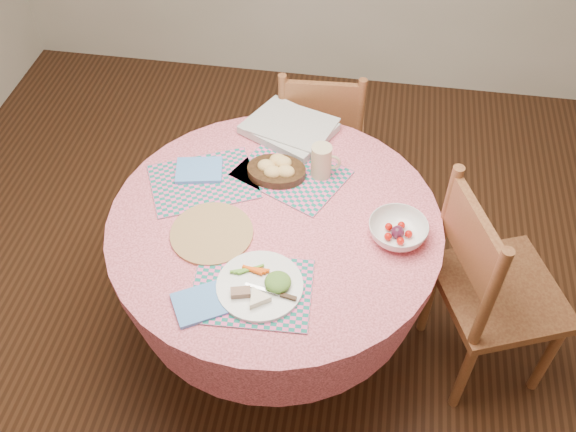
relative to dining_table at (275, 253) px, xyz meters
name	(u,v)px	position (x,y,z in m)	size (l,w,h in m)	color
ground	(277,331)	(0.00, 0.00, -0.56)	(4.00, 4.00, 0.00)	#331C0F
dining_table	(275,253)	(0.00, 0.00, 0.00)	(1.24, 1.24, 0.75)	pink
chair_right	(489,287)	(0.83, -0.01, -0.04)	(0.58, 0.59, 1.00)	brown
chair_back	(321,137)	(0.08, 0.82, -0.08)	(0.44, 0.43, 0.90)	brown
placemat_front	(252,291)	(-0.02, -0.33, 0.20)	(0.40, 0.30, 0.01)	#136F60
placemat_left	(203,182)	(-0.31, 0.15, 0.20)	(0.40, 0.30, 0.01)	#136F60
placemat_back	(291,174)	(0.02, 0.25, 0.20)	(0.40, 0.30, 0.01)	#136F60
wicker_trivet	(212,233)	(-0.21, -0.11, 0.20)	(0.30, 0.30, 0.01)	#A37846
napkin_near	(202,303)	(-0.17, -0.41, 0.20)	(0.18, 0.14, 0.01)	#558CDB
napkin_far	(199,170)	(-0.34, 0.20, 0.21)	(0.18, 0.14, 0.01)	#558CDB
dinner_plate	(261,286)	(0.01, -0.32, 0.22)	(0.29, 0.29, 0.05)	white
bread_bowl	(277,169)	(-0.03, 0.23, 0.23)	(0.23, 0.23, 0.08)	black
latte_mug	(322,161)	(0.14, 0.26, 0.27)	(0.12, 0.08, 0.14)	#C5B187
fruit_bowl	(398,231)	(0.45, -0.01, 0.23)	(0.26, 0.26, 0.07)	white
newspaper_stack	(290,128)	(-0.02, 0.50, 0.22)	(0.43, 0.39, 0.04)	silver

